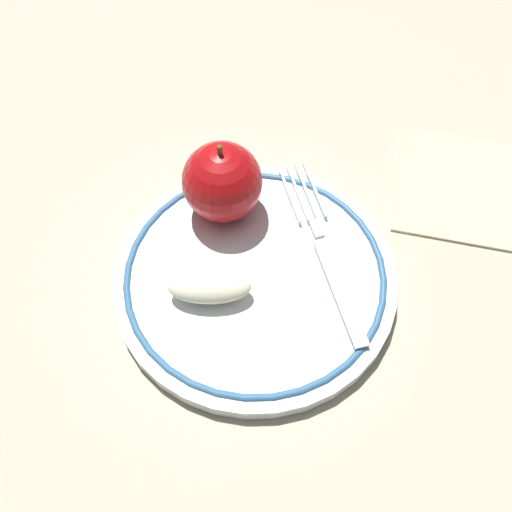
{
  "coord_description": "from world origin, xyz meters",
  "views": [
    {
      "loc": [
        0.07,
        -0.24,
        0.42
      ],
      "look_at": [
        0.01,
        0.0,
        0.04
      ],
      "focal_mm": 40.0,
      "sensor_mm": 36.0,
      "label": 1
    }
  ],
  "objects_px": {
    "apple_red_whole": "(222,182)",
    "apple_slice_front": "(209,287)",
    "napkin_folded": "(459,186)",
    "plate": "(256,274)",
    "fork": "(326,251)"
  },
  "relations": [
    {
      "from": "apple_red_whole",
      "to": "plate",
      "type": "bearing_deg",
      "value": -51.1
    },
    {
      "from": "apple_red_whole",
      "to": "apple_slice_front",
      "type": "bearing_deg",
      "value": -80.22
    },
    {
      "from": "plate",
      "to": "napkin_folded",
      "type": "height_order",
      "value": "plate"
    },
    {
      "from": "apple_slice_front",
      "to": "fork",
      "type": "xyz_separation_m",
      "value": [
        0.08,
        0.06,
        -0.01
      ]
    },
    {
      "from": "apple_red_whole",
      "to": "napkin_folded",
      "type": "relative_size",
      "value": 0.6
    },
    {
      "from": "apple_red_whole",
      "to": "apple_slice_front",
      "type": "height_order",
      "value": "apple_red_whole"
    },
    {
      "from": "apple_red_whole",
      "to": "napkin_folded",
      "type": "xyz_separation_m",
      "value": [
        0.2,
        0.09,
        -0.05
      ]
    },
    {
      "from": "apple_slice_front",
      "to": "fork",
      "type": "bearing_deg",
      "value": 22.74
    },
    {
      "from": "apple_red_whole",
      "to": "fork",
      "type": "distance_m",
      "value": 0.11
    },
    {
      "from": "apple_slice_front",
      "to": "apple_red_whole",
      "type": "bearing_deg",
      "value": 84.53
    },
    {
      "from": "plate",
      "to": "apple_slice_front",
      "type": "bearing_deg",
      "value": -132.68
    },
    {
      "from": "apple_red_whole",
      "to": "apple_slice_front",
      "type": "relative_size",
      "value": 1.15
    },
    {
      "from": "apple_red_whole",
      "to": "fork",
      "type": "relative_size",
      "value": 0.45
    },
    {
      "from": "apple_slice_front",
      "to": "fork",
      "type": "relative_size",
      "value": 0.39
    },
    {
      "from": "plate",
      "to": "apple_red_whole",
      "type": "height_order",
      "value": "apple_red_whole"
    }
  ]
}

